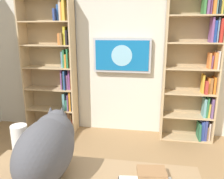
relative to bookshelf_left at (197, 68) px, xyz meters
The scene contains 7 objects.
wall_back 1.23m from the bookshelf_left, ahead, with size 4.52×0.06×2.70m, color silver.
bookshelf_left is the anchor object (origin of this frame).
bookshelf_right 2.19m from the bookshelf_left, ahead, with size 0.85×0.28×2.14m.
wall_mounted_tv 1.13m from the bookshelf_left, ahead, with size 0.90×0.07×0.53m.
cat 2.58m from the bookshelf_left, 59.73° to the left, with size 0.31×0.69×0.41m.
paper_towel_roll 2.64m from the bookshelf_left, 53.36° to the left, with size 0.11×0.11×0.27m, color white.
desk_book_stack 2.28m from the bookshelf_left, 72.94° to the left, with size 0.19×0.14×0.06m.
Camera 1 is at (-0.48, 1.32, 1.64)m, focal length 35.73 mm.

